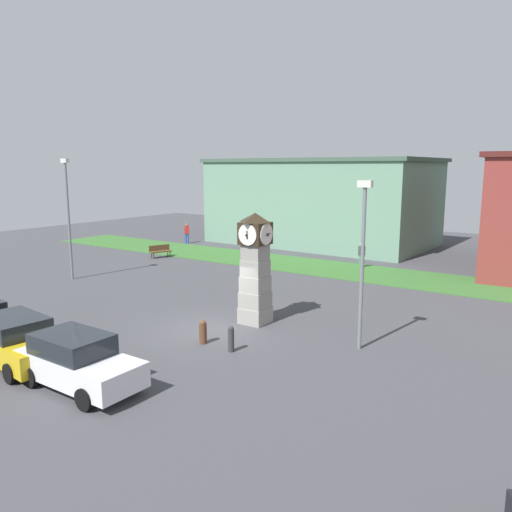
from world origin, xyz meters
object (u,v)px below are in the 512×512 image
object	(u,v)px
car_by_building	(78,361)
pedestrian_near_bench	(362,253)
car_near_tower	(17,340)
bollard_mid_row	(203,332)
pedestrian_crossing_lot	(187,232)
bollard_near_tower	(231,339)
street_lamp_near_road	(68,211)
street_lamp_far_side	(363,253)
bench	(160,250)
clock_tower	(255,268)

from	to	relation	value
car_by_building	pedestrian_near_bench	distance (m)	21.74
car_near_tower	bollard_mid_row	bearing A→B (deg)	52.01
bollard_mid_row	car_near_tower	size ratio (longest dim) A/B	0.20
bollard_mid_row	car_near_tower	bearing A→B (deg)	-127.99
pedestrian_crossing_lot	bollard_near_tower	bearing A→B (deg)	-44.32
bollard_near_tower	bollard_mid_row	xyz separation A→B (m)	(-1.38, 0.08, -0.03)
car_by_building	street_lamp_near_road	xyz separation A→B (m)	(-12.92, 8.99, 3.19)
bollard_mid_row	car_by_building	size ratio (longest dim) A/B	0.22
street_lamp_far_side	pedestrian_crossing_lot	bearing A→B (deg)	145.42
pedestrian_near_bench	pedestrian_crossing_lot	size ratio (longest dim) A/B	0.97
bollard_mid_row	street_lamp_far_side	size ratio (longest dim) A/B	0.15
car_by_building	pedestrian_crossing_lot	size ratio (longest dim) A/B	2.40
bollard_near_tower	pedestrian_near_bench	xyz separation A→B (m)	(-2.11, 16.82, 0.48)
bollard_mid_row	street_lamp_far_side	world-z (taller)	street_lamp_far_side
bollard_mid_row	street_lamp_near_road	xyz separation A→B (m)	(-13.51, 3.99, 3.55)
car_near_tower	bench	distance (m)	20.01
street_lamp_near_road	street_lamp_far_side	bearing A→B (deg)	-3.69
car_by_building	bollard_near_tower	bearing A→B (deg)	68.20
car_near_tower	pedestrian_near_bench	world-z (taller)	pedestrian_near_bench
bench	bollard_near_tower	bearing A→B (deg)	-37.59
bollard_near_tower	bollard_mid_row	bearing A→B (deg)	176.74
bollard_mid_row	street_lamp_near_road	distance (m)	14.53
car_by_building	pedestrian_crossing_lot	xyz separation A→B (m)	(-16.84, 23.28, 0.18)
bollard_near_tower	pedestrian_near_bench	distance (m)	16.96
clock_tower	street_lamp_near_road	xyz separation A→B (m)	(-13.68, 0.80, 1.64)
bollard_mid_row	bench	world-z (taller)	bollard_mid_row
clock_tower	pedestrian_crossing_lot	size ratio (longest dim) A/B	2.70
street_lamp_near_road	street_lamp_far_side	world-z (taller)	street_lamp_near_road
bench	clock_tower	bearing A→B (deg)	-31.33
bollard_near_tower	pedestrian_crossing_lot	xyz separation A→B (m)	(-18.81, 18.36, 0.51)
bollard_near_tower	car_by_building	world-z (taller)	car_by_building
bollard_near_tower	street_lamp_far_side	xyz separation A→B (m)	(3.66, 2.87, 3.04)
bollard_near_tower	street_lamp_near_road	size ratio (longest dim) A/B	0.14
car_near_tower	street_lamp_near_road	world-z (taller)	street_lamp_near_road
pedestrian_near_bench	street_lamp_far_side	distance (m)	15.31
pedestrian_crossing_lot	street_lamp_far_side	size ratio (longest dim) A/B	0.29
bench	pedestrian_near_bench	world-z (taller)	pedestrian_near_bench
bollard_near_tower	street_lamp_far_side	size ratio (longest dim) A/B	0.16
bollard_mid_row	car_near_tower	xyz separation A→B (m)	(-3.90, -4.99, 0.34)
bollard_near_tower	car_by_building	xyz separation A→B (m)	(-1.97, -4.92, 0.33)
bench	pedestrian_crossing_lot	size ratio (longest dim) A/B	0.97
street_lamp_far_side	car_near_tower	bearing A→B (deg)	-138.95
pedestrian_near_bench	street_lamp_far_side	xyz separation A→B (m)	(5.77, -13.95, 2.56)
clock_tower	bollard_near_tower	distance (m)	3.96
car_near_tower	car_by_building	world-z (taller)	car_by_building
car_by_building	street_lamp_near_road	world-z (taller)	street_lamp_near_road
clock_tower	bench	size ratio (longest dim) A/B	2.78
pedestrian_near_bench	street_lamp_far_side	size ratio (longest dim) A/B	0.28
bollard_mid_row	street_lamp_far_side	distance (m)	6.53
car_near_tower	pedestrian_near_bench	size ratio (longest dim) A/B	2.69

